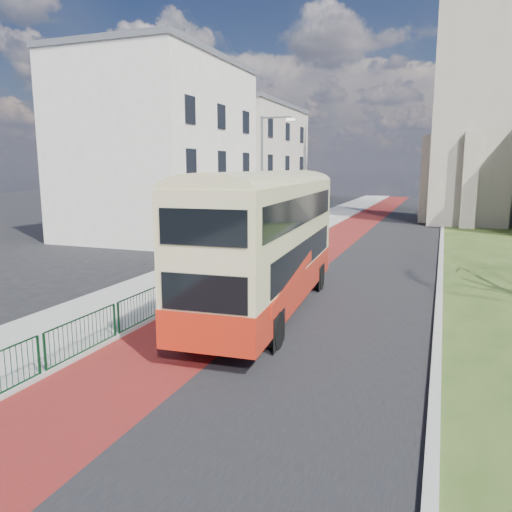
% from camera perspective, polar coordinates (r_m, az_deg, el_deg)
% --- Properties ---
extents(ground, '(160.00, 160.00, 0.00)m').
position_cam_1_polar(ground, '(13.60, -7.50, -11.98)').
color(ground, black).
rests_on(ground, ground).
extents(road_carriageway, '(9.00, 120.00, 0.01)m').
position_cam_1_polar(road_carriageway, '(31.82, 12.11, 0.67)').
color(road_carriageway, black).
rests_on(road_carriageway, ground).
extents(bus_lane, '(3.40, 120.00, 0.01)m').
position_cam_1_polar(bus_lane, '(32.32, 7.37, 0.96)').
color(bus_lane, '#591414').
rests_on(bus_lane, ground).
extents(pavement_west, '(4.00, 120.00, 0.12)m').
position_cam_1_polar(pavement_west, '(33.36, 1.01, 1.42)').
color(pavement_west, gray).
rests_on(pavement_west, ground).
extents(kerb_west, '(0.25, 120.00, 0.13)m').
position_cam_1_polar(kerb_west, '(32.76, 4.31, 1.24)').
color(kerb_west, '#999993').
rests_on(kerb_west, ground).
extents(kerb_east, '(0.25, 80.00, 0.13)m').
position_cam_1_polar(kerb_east, '(33.47, 20.43, 0.82)').
color(kerb_east, '#999993').
rests_on(kerb_east, ground).
extents(pedestrian_railing, '(0.07, 24.00, 1.12)m').
position_cam_1_polar(pedestrian_railing, '(18.12, -9.87, -4.56)').
color(pedestrian_railing, '#0B3419').
rests_on(pedestrian_railing, ground).
extents(street_block_near, '(10.30, 14.30, 13.00)m').
position_cam_1_polar(street_block_near, '(38.69, -10.88, 12.02)').
color(street_block_near, beige).
rests_on(street_block_near, ground).
extents(street_block_far, '(10.30, 16.30, 11.50)m').
position_cam_1_polar(street_block_far, '(53.01, -1.69, 10.82)').
color(street_block_far, '#BAB29E').
rests_on(street_block_far, ground).
extents(streetlamp, '(2.13, 0.18, 8.00)m').
position_cam_1_polar(streetlamp, '(30.88, 0.93, 9.17)').
color(streetlamp, gray).
rests_on(streetlamp, pavement_west).
extents(bus, '(3.36, 11.53, 4.76)m').
position_cam_1_polar(bus, '(17.34, 1.28, 2.22)').
color(bus, '#B42210').
rests_on(bus, ground).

